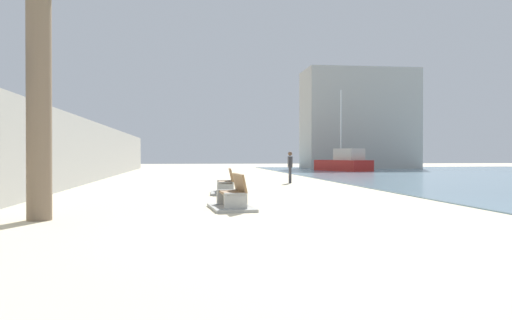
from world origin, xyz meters
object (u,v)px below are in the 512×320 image
bench_near (232,201)px  person_walking (290,165)px  bench_far (226,188)px  boat_outer (344,162)px

bench_near → person_walking: size_ratio=1.30×
person_walking → bench_far: bearing=-118.5°
bench_near → boat_outer: bearing=68.1°
bench_near → boat_outer: boat_outer is taller
boat_outer → person_walking: bearing=-114.4°
boat_outer → bench_near: bearing=-111.9°
bench_far → person_walking: 8.24m
bench_far → person_walking: size_ratio=1.29×
bench_far → boat_outer: (12.77, 26.68, 0.56)m
bench_far → boat_outer: bearing=64.4°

